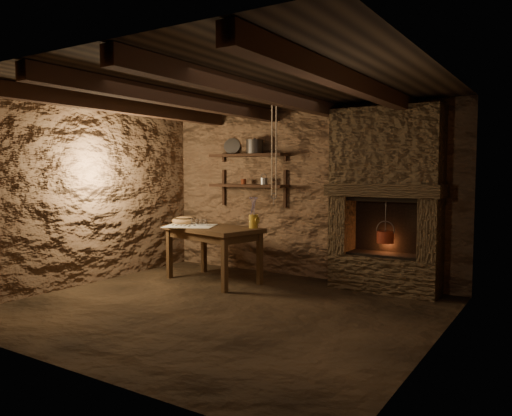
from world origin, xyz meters
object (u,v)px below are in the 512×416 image
Objects in this scene: work_table at (213,252)px; stoneware_jug at (254,215)px; wooden_bowl at (185,221)px; iron_stockpot at (255,147)px; red_pot at (385,236)px.

stoneware_jug reaches higher than work_table.
wooden_bowl is at bearing 168.32° from stoneware_jug.
work_table is 5.86× the size of iron_stockpot.
work_table is 1.67m from iron_stockpot.
red_pot is (2.19, 0.67, 0.30)m from work_table.
work_table is at bearing -162.99° from red_pot.
stoneware_jug is 1.70× the size of iron_stockpot.
stoneware_jug is at bearing 29.69° from work_table.
red_pot is (2.01, -0.12, -1.16)m from iron_stockpot.
stoneware_jug is 0.78× the size of red_pot.
red_pot is (1.63, 0.50, -0.23)m from stoneware_jug.
wooden_bowl is at bearing -137.17° from iron_stockpot.
wooden_bowl is 1.51× the size of iron_stockpot.
work_table is at bearing -102.42° from iron_stockpot.
iron_stockpot is (0.17, 0.79, 1.46)m from work_table.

